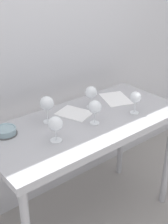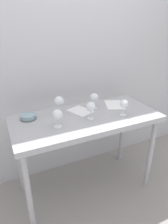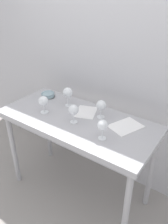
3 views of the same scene
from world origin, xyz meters
TOP-DOWN VIEW (x-y plane):
  - ground_plane at (0.00, 0.00)m, footprint 6.00×6.00m
  - back_wall at (0.00, 0.49)m, footprint 3.80×0.04m
  - steel_counter at (0.00, -0.01)m, footprint 1.40×0.65m
  - wine_glass_near_right at (0.33, -0.13)m, footprint 0.08×0.08m
  - wine_glass_far_right at (0.16, 0.13)m, footprint 0.09×0.09m
  - wine_glass_near_left at (-0.31, -0.09)m, footprint 0.09×0.09m
  - wine_glass_far_left at (-0.21, 0.14)m, footprint 0.09×0.09m
  - wine_glass_near_center at (0.01, -0.07)m, footprint 0.09×0.09m
  - tasting_sheet_upper at (-0.00, 0.13)m, footprint 0.25×0.28m
  - tasting_sheet_lower at (0.40, 0.12)m, footprint 0.27×0.31m
  - tasting_bowl at (-0.51, 0.17)m, footprint 0.15×0.15m

SIDE VIEW (x-z plane):
  - ground_plane at x=0.00m, z-range 0.00..0.00m
  - steel_counter at x=0.00m, z-range 0.34..1.24m
  - tasting_sheet_upper at x=0.00m, z-range 0.90..0.90m
  - tasting_sheet_lower at x=0.40m, z-range 0.90..0.90m
  - tasting_bowl at x=-0.51m, z-range 0.90..0.95m
  - wine_glass_near_left at x=-0.31m, z-range 0.93..1.09m
  - wine_glass_far_right at x=0.16m, z-range 0.93..1.09m
  - wine_glass_near_center at x=0.01m, z-range 0.93..1.10m
  - wine_glass_near_right at x=0.33m, z-range 0.93..1.10m
  - wine_glass_far_left at x=-0.21m, z-range 0.94..1.12m
  - back_wall at x=0.00m, z-range 0.00..2.60m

